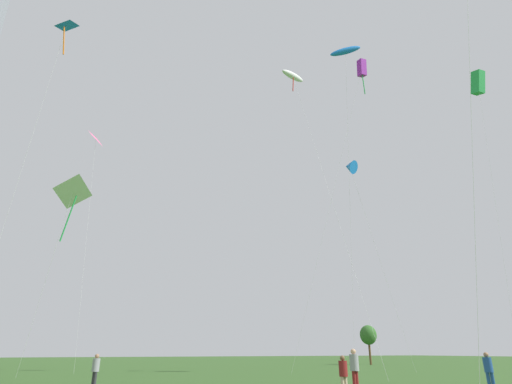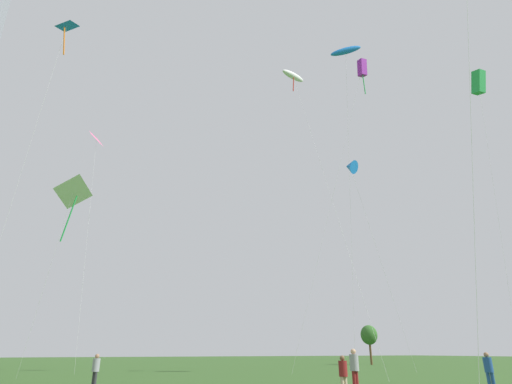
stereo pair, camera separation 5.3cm
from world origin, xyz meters
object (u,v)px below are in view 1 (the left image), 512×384
Objects in this scene: kite_flying_0 at (65,31)px; kite_flying_6 at (362,69)px; person_standing_0 at (343,373)px; kite_flying_1 at (293,76)px; person_standing_1 at (489,369)px; kite_flying_3 at (478,83)px; kite_flying_4 at (350,167)px; person_standing_2 at (354,367)px; person_standing_5 at (96,368)px; kite_flying_7 at (72,194)px; kite_flying_8 at (96,140)px; kite_flying_2 at (345,51)px; park_tree_0 at (368,335)px.

kite_flying_0 is 28.62m from kite_flying_6.
person_standing_0 is 34.35m from kite_flying_1.
kite_flying_0 is 22.73m from kite_flying_1.
person_standing_1 is 0.06× the size of kite_flying_3.
kite_flying_0 is 28.26m from kite_flying_4.
person_standing_2 reaches higher than person_standing_5.
kite_flying_0 is 13.31m from kite_flying_7.
kite_flying_8 is at bearing 151.36° from kite_flying_4.
kite_flying_0 is at bearing 176.44° from kite_flying_2.
person_standing_0 is 45.32m from park_tree_0.
person_standing_0 is 0.06× the size of kite_flying_0.
kite_flying_8 is at bearing -83.54° from person_standing_2.
kite_flying_6 is (12.55, 11.02, 28.66)m from person_standing_2.
kite_flying_4 is at bearing -28.64° from kite_flying_8.
kite_flying_8 is (-33.75, 21.36, -3.83)m from kite_flying_3.
kite_flying_0 is 0.86× the size of kite_flying_6.
person_standing_1 is 0.06× the size of kite_flying_0.
kite_flying_4 is 10.86m from kite_flying_6.
kite_flying_1 is (22.28, 1.96, 4.03)m from kite_flying_0.
kite_flying_4 is at bearing 0.32° from kite_flying_0.
person_standing_2 reaches higher than person_standing_0.
person_standing_0 is at bearing -131.19° from park_tree_0.
kite_flying_2 reaches higher than kite_flying_6.
kite_flying_1 reaches higher than person_standing_5.
kite_flying_2 is at bearing -32.72° from kite_flying_8.
park_tree_0 is at bearing 54.27° from kite_flying_6.
kite_flying_0 is 0.81× the size of kite_flying_2.
kite_flying_8 is (-24.33, 15.31, -6.61)m from kite_flying_6.
kite_flying_8 is (-18.36, 11.07, -6.64)m from kite_flying_1.
kite_flying_1 reaches higher than person_standing_2.
kite_flying_2 is 38.94m from park_tree_0.
kite_flying_2 is 31.15m from kite_flying_7.
person_standing_2 is at bearing -131.23° from kite_flying_4.
person_standing_1 is at bearing -36.36° from kite_flying_0.
park_tree_0 is at bearing 8.91° from kite_flying_8.
kite_flying_8 is at bearing -68.77° from person_standing_0.
kite_flying_3 reaches higher than person_standing_5.
kite_flying_6 is at bearing -4.61° from kite_flying_0.
kite_flying_1 is (0.76, 17.80, 28.78)m from person_standing_1.
kite_flying_3 reaches higher than kite_flying_8.
kite_flying_6 reaches higher than kite_flying_1.
person_standing_1 is 0.07× the size of kite_flying_8.
person_standing_5 is 46.44m from park_tree_0.
kite_flying_3 is 1.17× the size of kite_flying_8.
kite_flying_0 is at bearing -156.23° from park_tree_0.
person_standing_5 is 0.05× the size of kite_flying_6.
kite_flying_8 is at bearing 160.58° from person_standing_5.
person_standing_5 is at bearing -42.54° from person_standing_0.
person_standing_1 is at bearing 173.07° from person_standing_0.
person_standing_1 is at bearing -110.46° from kite_flying_4.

